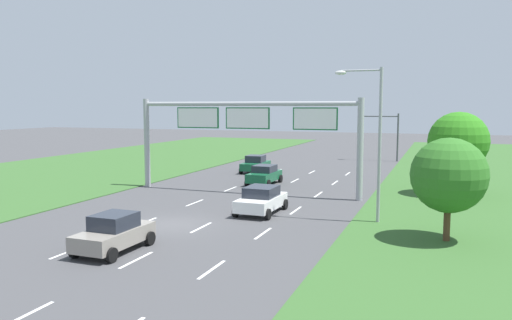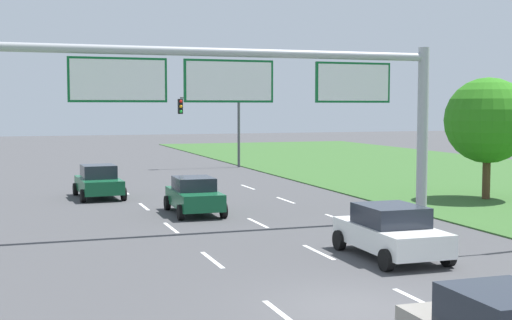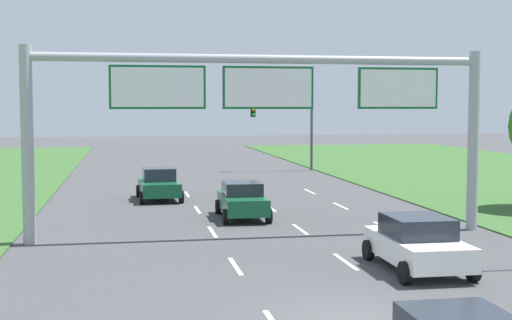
# 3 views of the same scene
# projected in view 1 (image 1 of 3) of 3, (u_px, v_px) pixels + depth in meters

# --- Properties ---
(ground_plane) EXTENTS (200.00, 200.00, 0.00)m
(ground_plane) POSITION_uv_depth(u_px,v_px,m) (172.00, 225.00, 27.08)
(ground_plane) COLOR #424244
(grass_verge_left) EXTENTS (24.00, 120.00, 0.06)m
(grass_verge_left) POSITION_uv_depth(u_px,v_px,m) (20.00, 179.00, 43.70)
(grass_verge_left) COLOR #335B28
(grass_verge_left) RESTS_ON ground_plane
(lane_dashes_inner_left) EXTENTS (0.14, 44.40, 0.01)m
(lane_dashes_inner_left) POSITION_uv_depth(u_px,v_px,m) (172.00, 212.00, 30.48)
(lane_dashes_inner_left) COLOR white
(lane_dashes_inner_left) RESTS_ON ground_plane
(lane_dashes_inner_right) EXTENTS (0.14, 44.40, 0.01)m
(lane_dashes_inner_right) POSITION_uv_depth(u_px,v_px,m) (224.00, 216.00, 29.26)
(lane_dashes_inner_right) COLOR white
(lane_dashes_inner_right) RESTS_ON ground_plane
(lane_dashes_slip) EXTENTS (0.14, 44.40, 0.01)m
(lane_dashes_slip) POSITION_uv_depth(u_px,v_px,m) (281.00, 221.00, 28.05)
(lane_dashes_slip) COLOR white
(lane_dashes_slip) RESTS_ON ground_plane
(car_near_red) EXTENTS (2.14, 3.94, 1.68)m
(car_near_red) POSITION_uv_depth(u_px,v_px,m) (114.00, 233.00, 22.09)
(car_near_red) COLOR gray
(car_near_red) RESTS_ON ground_plane
(car_lead_silver) EXTENTS (2.26, 4.28, 1.62)m
(car_lead_silver) POSITION_uv_depth(u_px,v_px,m) (261.00, 200.00, 30.00)
(car_lead_silver) COLOR white
(car_lead_silver) RESTS_ON ground_plane
(car_mid_lane) EXTENTS (2.33, 4.12, 1.67)m
(car_mid_lane) POSITION_uv_depth(u_px,v_px,m) (256.00, 164.00, 48.57)
(car_mid_lane) COLOR #145633
(car_mid_lane) RESTS_ON ground_plane
(car_far_ahead) EXTENTS (2.10, 4.11, 1.58)m
(car_far_ahead) POSITION_uv_depth(u_px,v_px,m) (264.00, 175.00, 41.13)
(car_far_ahead) COLOR #145633
(car_far_ahead) RESTS_ON ground_plane
(sign_gantry) EXTENTS (17.24, 0.44, 7.00)m
(sign_gantry) POSITION_uv_depth(u_px,v_px,m) (247.00, 126.00, 36.48)
(sign_gantry) COLOR #9EA0A5
(sign_gantry) RESTS_ON ground_plane
(traffic_light_mast) EXTENTS (4.76, 0.49, 5.60)m
(traffic_light_mast) POSITION_uv_depth(u_px,v_px,m) (381.00, 128.00, 58.68)
(traffic_light_mast) COLOR #47494F
(traffic_light_mast) RESTS_ON ground_plane
(street_lamp) EXTENTS (2.61, 0.32, 8.50)m
(street_lamp) POSITION_uv_depth(u_px,v_px,m) (373.00, 131.00, 27.11)
(street_lamp) COLOR #9EA0A5
(street_lamp) RESTS_ON ground_plane
(roadside_tree_near) EXTENTS (3.54, 3.54, 4.97)m
(roadside_tree_near) POSITION_uv_depth(u_px,v_px,m) (449.00, 175.00, 23.36)
(roadside_tree_near) COLOR #513823
(roadside_tree_near) RESTS_ON ground_plane
(roadside_tree_mid) EXTENTS (4.21, 4.21, 6.04)m
(roadside_tree_mid) POSITION_uv_depth(u_px,v_px,m) (458.00, 141.00, 35.45)
(roadside_tree_mid) COLOR #513823
(roadside_tree_mid) RESTS_ON ground_plane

